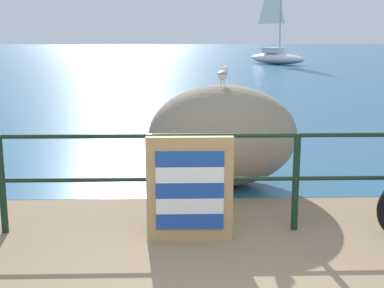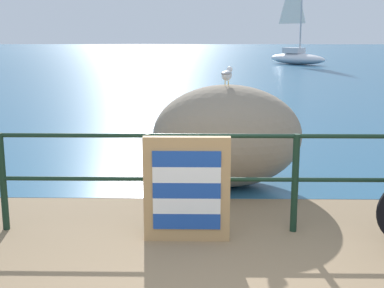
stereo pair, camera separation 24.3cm
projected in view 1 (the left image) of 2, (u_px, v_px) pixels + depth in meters
name	position (u px, v px, depth m)	size (l,w,h in m)	color
ground_plane	(188.00, 80.00, 23.29)	(120.00, 120.00, 0.10)	#846B4C
sea_surface	(183.00, 54.00, 50.50)	(120.00, 90.00, 0.01)	#285B7F
promenade_railing	(223.00, 170.00, 5.32)	(7.53, 0.07, 1.02)	black
folded_deckchair_stack	(190.00, 189.00, 5.09)	(0.84, 0.10, 1.04)	tan
breakwater_boulder_main	(223.00, 135.00, 6.96)	(1.97, 1.50, 1.35)	gray
seagull	(223.00, 74.00, 6.73)	(0.20, 0.34, 0.23)	gold
sailboat	(276.00, 53.00, 34.24)	(3.82, 4.21, 6.16)	white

